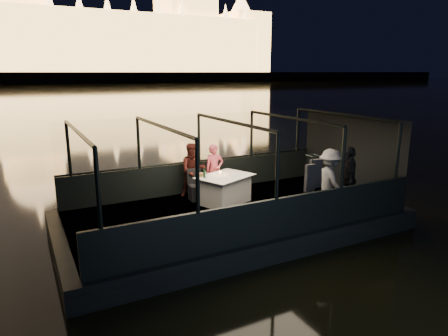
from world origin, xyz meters
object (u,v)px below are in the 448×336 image
dining_table_central (225,189)px  chair_port_left (197,184)px  person_man_maroon (193,171)px  wine_bottle (204,172)px  passenger_stripe (330,180)px  chair_port_right (215,179)px  passenger_dark (348,178)px  person_woman_coral (214,169)px  coat_stand (311,185)px

dining_table_central → chair_port_left: (-0.58, 0.60, 0.06)m
person_man_maroon → wine_bottle: size_ratio=5.78×
dining_table_central → passenger_stripe: passenger_stripe is taller
chair_port_right → passenger_dark: (2.48, -2.75, 0.40)m
chair_port_left → dining_table_central: bearing=-40.4°
chair_port_right → person_woman_coral: size_ratio=0.57×
chair_port_right → person_man_maroon: size_ratio=0.55×
person_man_maroon → wine_bottle: 0.91m
coat_stand → person_man_maroon: 3.55m
dining_table_central → passenger_dark: passenger_dark is taller
passenger_stripe → dining_table_central: bearing=56.6°
dining_table_central → coat_stand: size_ratio=0.88×
person_woman_coral → wine_bottle: person_woman_coral is taller
dining_table_central → passenger_dark: bearing=-36.5°
dining_table_central → wine_bottle: wine_bottle is taller
chair_port_left → person_woman_coral: size_ratio=0.58×
wine_bottle → chair_port_left: bearing=89.8°
coat_stand → wine_bottle: bearing=128.4°
chair_port_left → person_woman_coral: bearing=25.9°
passenger_dark → wine_bottle: passenger_dark is taller
passenger_dark → wine_bottle: (-3.16, 1.99, 0.06)m
chair_port_right → person_woman_coral: person_woman_coral is taller
chair_port_right → coat_stand: (1.08, -2.98, 0.45)m
person_man_maroon → person_woman_coral: bearing=-3.1°
chair_port_right → passenger_stripe: passenger_stripe is taller
coat_stand → person_woman_coral: 3.18m
person_woman_coral → chair_port_right: bearing=-42.4°
person_man_maroon → passenger_stripe: passenger_stripe is taller
chair_port_left → wine_bottle: size_ratio=3.20×
chair_port_right → passenger_stripe: (1.89, -2.72, 0.40)m
dining_table_central → coat_stand: (1.18, -2.14, 0.51)m
chair_port_left → person_woman_coral: 0.78m
person_woman_coral → wine_bottle: (-0.67, -0.77, 0.17)m
coat_stand → passenger_dark: (1.40, 0.23, -0.05)m
wine_bottle → coat_stand: bearing=-51.6°
wine_bottle → person_man_maroon: bearing=86.4°
wine_bottle → person_woman_coral: bearing=48.9°
person_man_maroon → wine_bottle: person_man_maroon is taller
coat_stand → wine_bottle: (-1.76, 2.22, 0.02)m
dining_table_central → chair_port_right: size_ratio=1.71×
chair_port_right → wine_bottle: size_ratio=3.17×
coat_stand → person_woman_coral: bearing=109.9°
dining_table_central → chair_port_right: (0.10, 0.84, 0.06)m
dining_table_central → person_woman_coral: bearing=83.6°
chair_port_left → chair_port_right: bearing=24.8°
person_woman_coral → wine_bottle: size_ratio=5.52×
chair_port_right → person_woman_coral: (-0.01, 0.01, 0.30)m
person_man_maroon → wine_bottle: (-0.06, -0.90, 0.17)m
dining_table_central → passenger_dark: (2.58, -1.91, 0.47)m
chair_port_right → person_man_maroon: (-0.63, 0.13, 0.30)m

